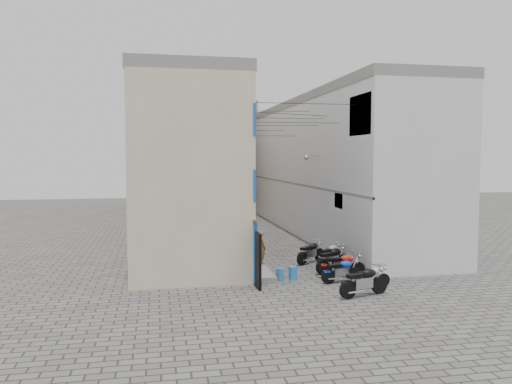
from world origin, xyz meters
TOP-DOWN VIEW (x-y plane):
  - ground at (0.00, 0.00)m, footprint 90.00×90.00m
  - plinth at (-2.05, 13.00)m, footprint 0.90×26.00m
  - building_left at (-4.98, 12.95)m, footprint 5.10×27.00m
  - building_right at (5.00, 13.00)m, footprint 5.94×26.00m
  - building_far_brick_left at (-2.00, 28.00)m, footprint 6.00×6.00m
  - building_far_brick_right at (3.00, 30.00)m, footprint 5.00×6.00m
  - building_far_concrete at (0.00, 34.00)m, footprint 8.00×5.00m
  - far_shopfront at (0.00, 25.20)m, footprint 2.00×0.30m
  - overhead_wires at (0.00, 7.64)m, footprint 5.80×13.02m
  - motorcycle_a at (1.09, -2.43)m, footprint 2.24×1.23m
  - motorcycle_b at (1.85, -1.40)m, footprint 1.74×0.81m
  - motorcycle_c at (1.04, -0.32)m, footprint 1.95×0.96m
  - motorcycle_d at (1.37, 0.50)m, footprint 2.07×0.72m
  - motorcycle_e at (1.33, 1.62)m, footprint 2.18×1.76m
  - motorcycle_f at (1.63, 2.68)m, footprint 1.99×1.82m
  - motorcycle_g at (0.94, 3.55)m, footprint 2.01×1.69m
  - person_a at (-1.70, 2.68)m, footprint 0.55×0.64m
  - person_b at (-2.35, 5.74)m, footprint 0.99×1.09m
  - water_jug_near at (-1.37, 0.50)m, footprint 0.36×0.36m
  - water_jug_far at (-0.82, 0.50)m, footprint 0.42×0.42m
  - red_crate at (-1.55, 0.50)m, footprint 0.43×0.37m

SIDE VIEW (x-z plane):
  - ground at x=0.00m, z-range 0.00..0.00m
  - red_crate at x=-1.55m, z-range 0.00..0.23m
  - plinth at x=-2.05m, z-range 0.00..0.25m
  - water_jug_near at x=-1.37m, z-range 0.00..0.51m
  - water_jug_far at x=-0.82m, z-range 0.00..0.56m
  - motorcycle_b at x=1.85m, z-range 0.00..0.97m
  - motorcycle_c at x=1.04m, z-range 0.00..1.08m
  - motorcycle_g at x=0.94m, z-range 0.00..1.17m
  - motorcycle_d at x=1.37m, z-range 0.00..1.18m
  - motorcycle_f at x=1.63m, z-range 0.00..1.19m
  - motorcycle_a at x=1.09m, z-range 0.00..1.24m
  - motorcycle_e at x=1.33m, z-range 0.00..1.25m
  - person_a at x=-1.70m, z-range 0.25..1.75m
  - person_b at x=-2.35m, z-range 0.25..2.06m
  - far_shopfront at x=0.00m, z-range 0.00..2.40m
  - building_far_brick_right at x=3.00m, z-range 0.00..8.00m
  - building_left at x=-4.98m, z-range 0.00..9.00m
  - building_right at x=5.00m, z-range 0.01..9.01m
  - building_far_brick_left at x=-2.00m, z-range 0.00..10.00m
  - building_far_concrete at x=0.00m, z-range 0.00..11.00m
  - overhead_wires at x=0.00m, z-range 6.46..7.79m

